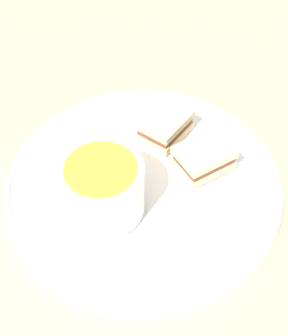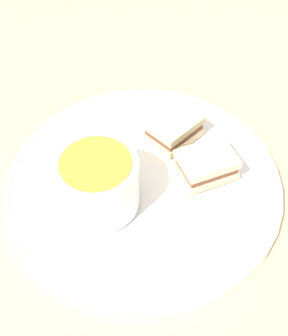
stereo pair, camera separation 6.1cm
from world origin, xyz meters
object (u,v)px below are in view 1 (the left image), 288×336
(soup_bowl, at_px, (102,188))
(sandwich_half_far, at_px, (165,125))
(sandwich_half_near, at_px, (204,158))
(spoon, at_px, (72,183))

(soup_bowl, distance_m, sandwich_half_far, 0.15)
(soup_bowl, relative_size, sandwich_half_near, 1.34)
(soup_bowl, height_order, spoon, soup_bowl)
(sandwich_half_near, height_order, sandwich_half_far, same)
(sandwich_half_near, bearing_deg, spoon, -15.73)
(sandwich_half_near, relative_size, sandwich_half_far, 0.86)
(soup_bowl, xyz_separation_m, sandwich_half_far, (-0.13, -0.08, -0.02))
(spoon, relative_size, sandwich_half_near, 1.17)
(spoon, height_order, sandwich_half_far, sandwich_half_far)
(soup_bowl, relative_size, spoon, 1.14)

